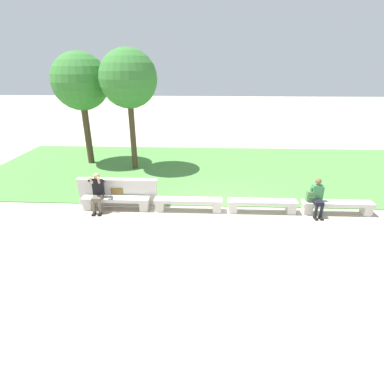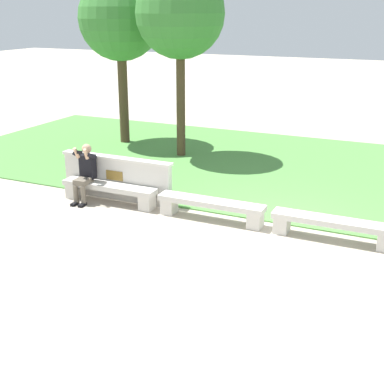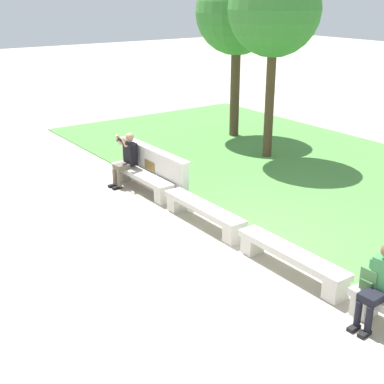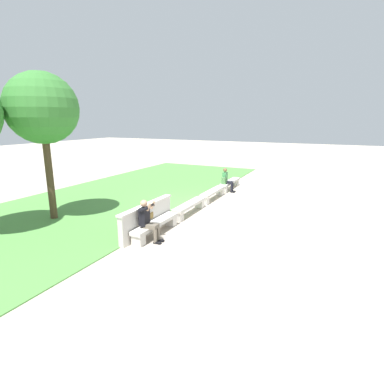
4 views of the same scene
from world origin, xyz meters
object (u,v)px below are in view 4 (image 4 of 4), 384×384
at_px(bench_far, 230,183).
at_px(person_photographer, 148,219).
at_px(bench_mid, 213,193).
at_px(bench_near, 190,206).
at_px(backpack, 224,181).
at_px(bench_main, 156,226).
at_px(tree_behind_wall, 42,109).
at_px(person_distant, 227,179).

xyz_separation_m(bench_far, person_photographer, (-8.13, -0.08, 0.43)).
bearing_deg(bench_mid, bench_far, 0.00).
distance_m(bench_near, backpack, 4.12).
distance_m(bench_mid, backpack, 1.62).
height_order(bench_main, tree_behind_wall, tree_behind_wall).
bearing_deg(person_distant, tree_behind_wall, 147.75).
height_order(bench_near, person_distant, person_distant).
bearing_deg(bench_far, bench_main, 180.00).
height_order(bench_near, tree_behind_wall, tree_behind_wall).
relative_size(bench_far, tree_behind_wall, 0.43).
relative_size(person_distant, backpack, 2.94).
height_order(bench_near, bench_mid, same).
bearing_deg(bench_main, bench_far, 0.00).
relative_size(bench_mid, person_photographer, 1.76).
relative_size(bench_far, backpack, 5.44).
xyz_separation_m(bench_near, person_photographer, (-3.09, -0.08, 0.43)).
distance_m(bench_main, person_photographer, 0.72).
bearing_deg(bench_far, bench_mid, 180.00).
height_order(bench_near, person_photographer, person_photographer).
relative_size(bench_main, bench_near, 1.00).
height_order(bench_near, bench_far, same).
xyz_separation_m(bench_main, backpack, (6.62, 0.01, 0.32)).
xyz_separation_m(bench_far, backpack, (-0.93, 0.01, 0.32)).
bearing_deg(person_photographer, person_distant, 0.09).
bearing_deg(person_distant, bench_main, 179.44).
relative_size(bench_far, person_distant, 1.85).
distance_m(person_distant, tree_behind_wall, 9.09).
distance_m(bench_mid, tree_behind_wall, 7.91).
height_order(bench_mid, bench_far, same).
relative_size(bench_far, person_photographer, 1.76).
distance_m(bench_mid, person_photographer, 5.62).
bearing_deg(bench_mid, person_photographer, -179.21).
bearing_deg(bench_far, backpack, 179.31).
height_order(bench_far, tree_behind_wall, tree_behind_wall).
relative_size(bench_main, person_distant, 1.85).
relative_size(person_photographer, person_distant, 1.05).
xyz_separation_m(bench_mid, person_distant, (1.77, -0.07, 0.36)).
relative_size(backpack, tree_behind_wall, 0.08).
distance_m(person_distant, backpack, 0.20).
distance_m(bench_main, tree_behind_wall, 5.82).
bearing_deg(backpack, bench_near, -179.84).
xyz_separation_m(bench_far, person_distant, (-0.75, -0.07, 0.36)).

